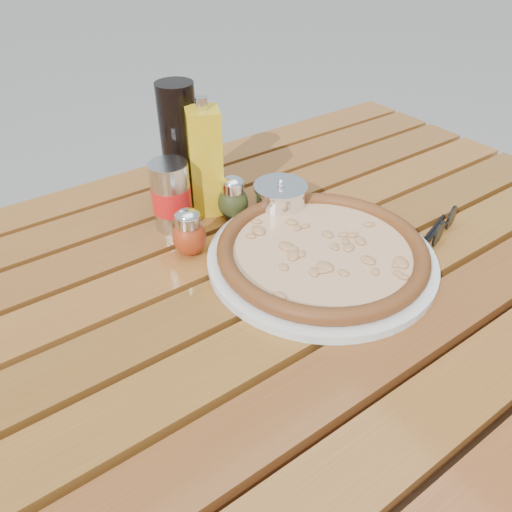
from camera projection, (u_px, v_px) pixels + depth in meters
table at (263, 314)px, 0.81m from camera, size 1.40×0.90×0.75m
plate at (321, 258)px, 0.79m from camera, size 0.43×0.43×0.01m
pizza at (322, 250)px, 0.78m from camera, size 0.37×0.37×0.03m
pepper_shaker at (189, 233)px, 0.79m from camera, size 0.06×0.06×0.08m
oregano_shaker at (233, 199)px, 0.88m from camera, size 0.06×0.06×0.08m
dark_bottle at (180, 145)px, 0.89m from camera, size 0.08×0.08×0.22m
soda_can at (171, 196)px, 0.84m from camera, size 0.07×0.07×0.12m
olive_oil_cruet at (205, 162)px, 0.86m from camera, size 0.07×0.07×0.21m
parmesan_tin at (280, 199)px, 0.89m from camera, size 0.12×0.12×0.07m
sunglasses at (443, 227)px, 0.85m from camera, size 0.11×0.06×0.04m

